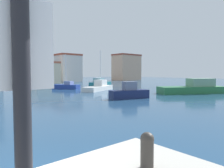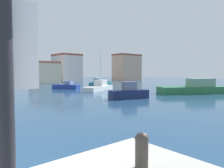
% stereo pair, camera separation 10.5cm
% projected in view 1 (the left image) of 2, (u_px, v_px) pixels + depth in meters
% --- Properties ---
extents(water, '(160.00, 160.00, 0.00)m').
position_uv_depth(water, '(86.00, 92.00, 29.29)').
color(water, navy).
rests_on(water, ground).
extents(mooring_bollard, '(0.24, 0.24, 0.63)m').
position_uv_depth(mooring_bollard, '(147.00, 149.00, 3.61)').
color(mooring_bollard, '#38332D').
rests_on(mooring_bollard, pier_quay).
extents(sailboat_teal_inner_mooring, '(6.58, 4.42, 7.46)m').
position_uv_depth(sailboat_teal_inner_mooring, '(100.00, 83.00, 45.15)').
color(sailboat_teal_inner_mooring, '#1E707A').
rests_on(sailboat_teal_inner_mooring, water).
extents(motorboat_green_near_pier, '(9.10, 6.42, 1.98)m').
position_uv_depth(motorboat_green_near_pier, '(194.00, 88.00, 27.76)').
color(motorboat_green_near_pier, '#28703D').
rests_on(motorboat_green_near_pier, water).
extents(motorboat_navy_distant_east, '(4.48, 2.47, 1.81)m').
position_uv_depth(motorboat_navy_distant_east, '(129.00, 93.00, 22.22)').
color(motorboat_navy_distant_east, '#19234C').
rests_on(motorboat_navy_distant_east, water).
extents(sailboat_blue_mid_harbor, '(3.56, 4.84, 5.88)m').
position_uv_depth(sailboat_blue_mid_harbor, '(66.00, 86.00, 35.31)').
color(sailboat_blue_mid_harbor, '#233D93').
rests_on(sailboat_blue_mid_harbor, water).
extents(motorboat_white_outer_mooring, '(6.95, 4.79, 1.63)m').
position_uv_depth(motorboat_white_outer_mooring, '(99.00, 87.00, 32.16)').
color(motorboat_white_outer_mooring, white).
rests_on(motorboat_white_outer_mooring, water).
extents(waterfront_apartments, '(6.25, 6.30, 5.57)m').
position_uv_depth(waterfront_apartments, '(44.00, 72.00, 53.38)').
color(waterfront_apartments, beige).
rests_on(waterfront_apartments, ground).
extents(warehouse_block, '(6.58, 7.87, 8.19)m').
position_uv_depth(warehouse_block, '(67.00, 68.00, 62.38)').
color(warehouse_block, beige).
rests_on(warehouse_block, ground).
extents(harbor_office, '(9.47, 5.92, 9.16)m').
position_uv_depth(harbor_office, '(127.00, 67.00, 73.90)').
color(harbor_office, tan).
rests_on(harbor_office, ground).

